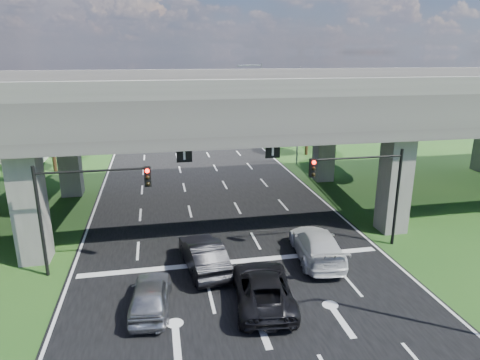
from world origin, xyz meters
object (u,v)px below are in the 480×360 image
object	(u,v)px
streetlight_far	(295,109)
streetlight_beyond	(258,94)
car_silver	(151,295)
signal_right	(365,181)
car_white	(317,245)
signal_left	(83,198)
car_dark	(203,255)
car_trailing	(263,287)

from	to	relation	value
streetlight_far	streetlight_beyond	world-z (taller)	same
car_silver	signal_right	bearing A→B (deg)	-155.88
signal_right	streetlight_beyond	bearing A→B (deg)	86.39
signal_right	car_white	world-z (taller)	signal_right
signal_right	signal_left	world-z (taller)	same
streetlight_far	streetlight_beyond	size ratio (longest dim) A/B	1.00
signal_left	car_dark	size ratio (longest dim) A/B	1.16
signal_right	streetlight_far	bearing A→B (deg)	83.53
streetlight_far	car_trailing	distance (m)	27.01
signal_right	car_silver	distance (m)	13.57
car_white	car_trailing	distance (m)	5.57
signal_right	streetlight_beyond	distance (m)	36.17
streetlight_beyond	car_trailing	distance (m)	42.16
signal_left	car_trailing	distance (m)	10.17
car_dark	streetlight_far	bearing A→B (deg)	-127.02
car_silver	car_trailing	bearing A→B (deg)	-179.56
signal_right	streetlight_far	size ratio (longest dim) A/B	0.60
car_trailing	car_silver	bearing A→B (deg)	1.91
car_white	car_trailing	bearing A→B (deg)	49.24
car_silver	car_white	distance (m)	9.84
signal_right	car_silver	world-z (taller)	signal_right
signal_left	car_trailing	size ratio (longest dim) A/B	1.07
signal_left	streetlight_beyond	size ratio (longest dim) A/B	0.60
car_silver	car_white	world-z (taller)	car_white
streetlight_far	car_silver	size ratio (longest dim) A/B	2.27
streetlight_far	car_trailing	bearing A→B (deg)	-111.10
signal_right	streetlight_far	xyz separation A→B (m)	(2.27, 20.06, 1.66)
car_dark	car_white	xyz separation A→B (m)	(6.46, 0.00, -0.01)
car_silver	streetlight_beyond	bearing A→B (deg)	-104.89
car_trailing	streetlight_far	bearing A→B (deg)	-104.51
streetlight_beyond	car_silver	world-z (taller)	streetlight_beyond
signal_left	car_dark	xyz separation A→B (m)	(6.02, -0.94, -3.31)
signal_right	car_white	xyz separation A→B (m)	(-3.16, -0.94, -3.32)
signal_left	streetlight_far	world-z (taller)	streetlight_far
streetlight_beyond	car_silver	bearing A→B (deg)	-110.02
signal_left	streetlight_far	xyz separation A→B (m)	(17.92, 20.06, 1.66)
signal_right	signal_left	size ratio (longest dim) A/B	1.00
streetlight_beyond	car_dark	xyz separation A→B (m)	(-11.90, -37.00, -4.97)
streetlight_beyond	signal_right	bearing A→B (deg)	-93.61
streetlight_beyond	car_dark	world-z (taller)	streetlight_beyond
car_white	car_trailing	xyz separation A→B (m)	(-4.11, -3.75, -0.06)
streetlight_far	car_white	bearing A→B (deg)	-104.51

